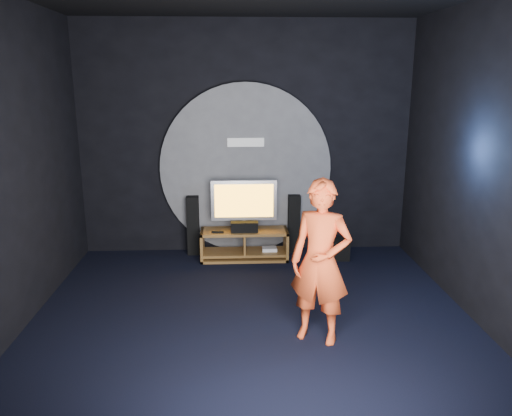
% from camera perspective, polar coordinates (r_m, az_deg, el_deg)
% --- Properties ---
extents(floor, '(5.00, 5.00, 0.00)m').
position_cam_1_polar(floor, '(5.73, -0.42, -12.93)').
color(floor, black).
rests_on(floor, ground).
extents(back_wall, '(5.00, 0.04, 3.50)m').
position_cam_1_polar(back_wall, '(7.63, -1.21, 7.84)').
color(back_wall, black).
rests_on(back_wall, ground).
extents(front_wall, '(5.00, 0.04, 3.50)m').
position_cam_1_polar(front_wall, '(2.73, 1.65, -4.53)').
color(front_wall, black).
rests_on(front_wall, ground).
extents(left_wall, '(0.04, 5.00, 3.50)m').
position_cam_1_polar(left_wall, '(5.64, -26.79, 3.89)').
color(left_wall, black).
rests_on(left_wall, ground).
extents(right_wall, '(0.04, 5.00, 3.50)m').
position_cam_1_polar(right_wall, '(5.82, 25.05, 4.36)').
color(right_wall, black).
rests_on(right_wall, ground).
extents(wall_disc_panel, '(2.60, 0.11, 2.60)m').
position_cam_1_polar(wall_disc_panel, '(7.64, -1.18, 4.45)').
color(wall_disc_panel, '#515156').
rests_on(wall_disc_panel, ground).
extents(media_console, '(1.30, 0.45, 0.45)m').
position_cam_1_polar(media_console, '(7.54, -1.28, -4.39)').
color(media_console, olive).
rests_on(media_console, ground).
extents(tv, '(0.98, 0.22, 0.74)m').
position_cam_1_polar(tv, '(7.41, -1.39, 0.61)').
color(tv, silver).
rests_on(tv, media_console).
extents(center_speaker, '(0.40, 0.15, 0.15)m').
position_cam_1_polar(center_speaker, '(7.36, -1.34, -2.17)').
color(center_speaker, black).
rests_on(center_speaker, media_console).
extents(remote, '(0.18, 0.05, 0.02)m').
position_cam_1_polar(remote, '(7.34, -4.40, -2.77)').
color(remote, black).
rests_on(remote, media_console).
extents(tower_speaker_left, '(0.18, 0.20, 0.91)m').
position_cam_1_polar(tower_speaker_left, '(7.74, -7.19, -1.97)').
color(tower_speaker_left, black).
rests_on(tower_speaker_left, ground).
extents(tower_speaker_right, '(0.18, 0.20, 0.91)m').
position_cam_1_polar(tower_speaker_right, '(7.80, 4.33, -1.77)').
color(tower_speaker_right, black).
rests_on(tower_speaker_right, ground).
extents(subwoofer, '(0.27, 0.27, 0.30)m').
position_cam_1_polar(subwoofer, '(7.65, 9.50, -4.66)').
color(subwoofer, black).
rests_on(subwoofer, ground).
extents(player, '(0.73, 0.63, 1.70)m').
position_cam_1_polar(player, '(5.10, 7.38, -6.15)').
color(player, '#DE481E').
rests_on(player, ground).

